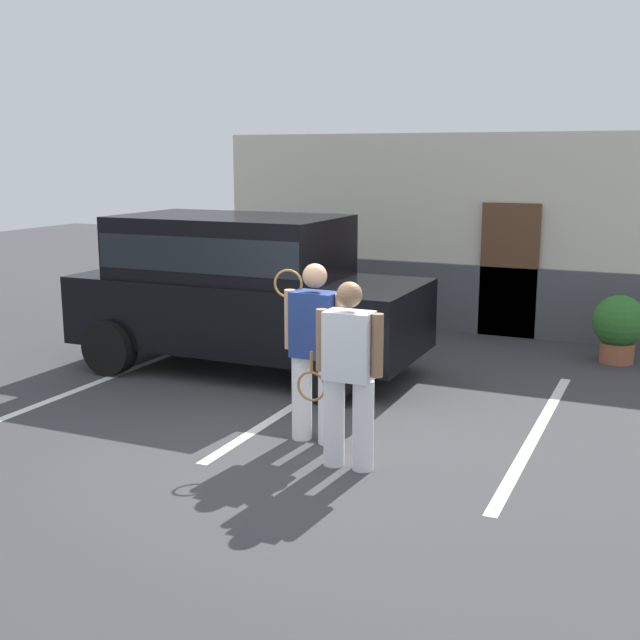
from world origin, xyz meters
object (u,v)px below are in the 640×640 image
tennis_player_man (315,350)px  tennis_player_woman (348,373)px  potted_plant_by_porch (619,325)px  parked_suv (241,285)px

tennis_player_man → tennis_player_woman: size_ratio=1.04×
tennis_player_woman → potted_plant_by_porch: (1.95, 5.07, -0.37)m
tennis_player_woman → potted_plant_by_porch: 5.44m
parked_suv → potted_plant_by_porch: (4.57, 2.43, -0.62)m
parked_suv → tennis_player_man: bearing=-46.5°
tennis_player_man → tennis_player_woman: (0.57, -0.51, -0.05)m
potted_plant_by_porch → tennis_player_woman: bearing=-111.1°
parked_suv → potted_plant_by_porch: 5.21m
tennis_player_woman → potted_plant_by_porch: size_ratio=1.83×
tennis_player_woman → potted_plant_by_porch: bearing=-111.6°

